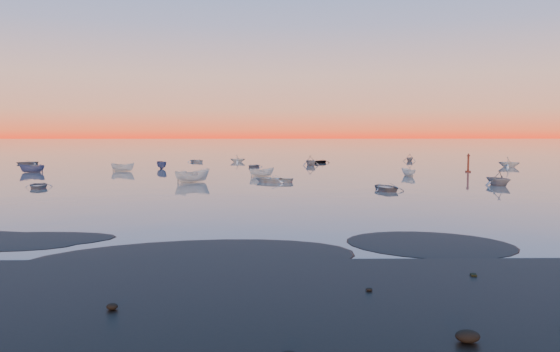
{
  "coord_description": "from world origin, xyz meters",
  "views": [
    {
      "loc": [
        1.34,
        -27.63,
        5.92
      ],
      "look_at": [
        2.3,
        28.0,
        1.33
      ],
      "focal_mm": 35.0,
      "sensor_mm": 36.0,
      "label": 1
    }
  ],
  "objects_px": {
    "channel_marker": "(468,164)",
    "boat_near_left": "(38,188)",
    "boat_near_right": "(498,185)",
    "boat_near_center": "(192,182)"
  },
  "relations": [
    {
      "from": "channel_marker",
      "to": "boat_near_center",
      "type": "bearing_deg",
      "value": -157.92
    },
    {
      "from": "boat_near_center",
      "to": "channel_marker",
      "type": "relative_size",
      "value": 1.53
    },
    {
      "from": "boat_near_left",
      "to": "boat_near_right",
      "type": "xyz_separation_m",
      "value": [
        49.18,
        2.31,
        0.0
      ]
    },
    {
      "from": "channel_marker",
      "to": "boat_near_left",
      "type": "bearing_deg",
      "value": -157.8
    },
    {
      "from": "boat_near_left",
      "to": "boat_near_center",
      "type": "height_order",
      "value": "boat_near_center"
    },
    {
      "from": "boat_near_left",
      "to": "channel_marker",
      "type": "distance_m",
      "value": 57.09
    },
    {
      "from": "boat_near_left",
      "to": "channel_marker",
      "type": "xyz_separation_m",
      "value": [
        52.85,
        21.56,
        1.12
      ]
    },
    {
      "from": "channel_marker",
      "to": "boat_near_right",
      "type": "bearing_deg",
      "value": -100.8
    },
    {
      "from": "boat_near_center",
      "to": "boat_near_right",
      "type": "xyz_separation_m",
      "value": [
        34.07,
        -3.94,
        0.0
      ]
    },
    {
      "from": "boat_near_left",
      "to": "boat_near_right",
      "type": "distance_m",
      "value": 49.23
    }
  ]
}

